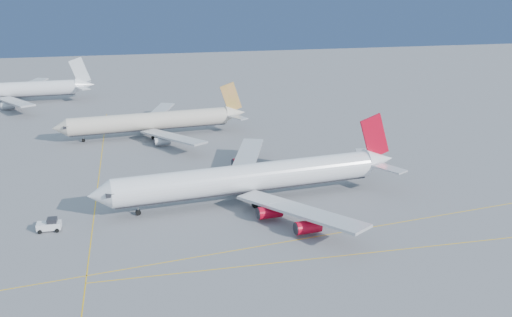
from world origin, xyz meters
The scene contains 6 objects.
ground centered at (0.00, 0.00, 0.00)m, with size 500.00×500.00×0.00m, color slate.
taxiway_lines centered at (-14.71, 6.34, 0.01)m, with size 118.86×140.00×0.02m.
airliner_virgin centered at (-7.17, 13.89, 5.02)m, with size 67.44×60.20×16.64m.
airliner_etihad centered at (-25.34, 69.01, 4.50)m, with size 56.62×52.05×14.77m.
airliner_third centered at (-74.61, 125.55, 4.88)m, with size 60.05×55.39×16.12m.
pushback_tug centered at (-47.69, 7.29, 1.13)m, with size 4.39×2.74×2.44m.
Camera 1 is at (-30.88, -96.12, 46.06)m, focal length 40.00 mm.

